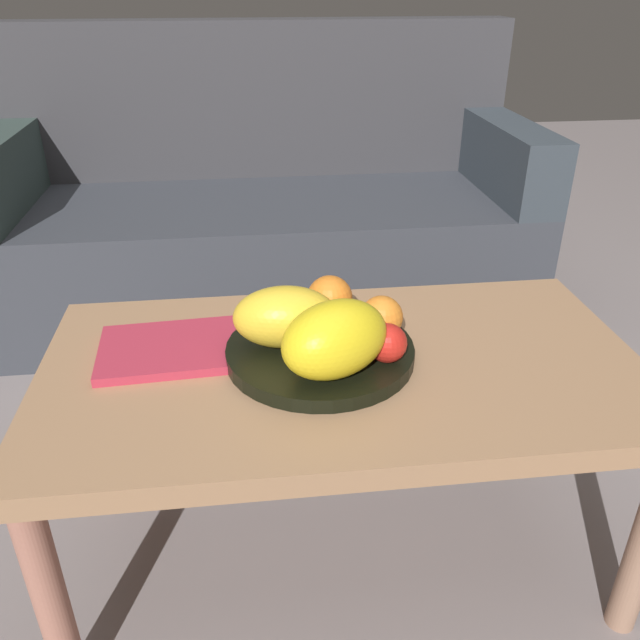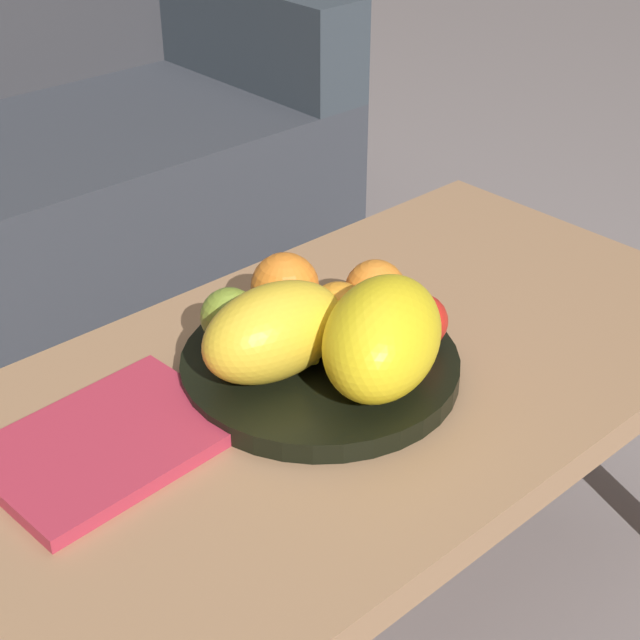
{
  "view_description": "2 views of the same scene",
  "coord_description": "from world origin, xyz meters",
  "px_view_note": "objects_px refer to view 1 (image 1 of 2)",
  "views": [
    {
      "loc": [
        -0.15,
        -0.92,
        1.03
      ],
      "look_at": [
        -0.04,
        0.01,
        0.52
      ],
      "focal_mm": 36.06,
      "sensor_mm": 36.0,
      "label": 1
    },
    {
      "loc": [
        -0.66,
        -0.67,
        1.09
      ],
      "look_at": [
        -0.04,
        0.01,
        0.52
      ],
      "focal_mm": 54.23,
      "sensor_mm": 36.0,
      "label": 2
    }
  ],
  "objects_px": {
    "apple_front": "(283,305)",
    "magazine": "(172,349)",
    "melon_large_front": "(285,317)",
    "orange_left": "(343,322)",
    "melon_smaller_beside": "(335,339)",
    "fruit_bowl": "(320,352)",
    "coffee_table": "(342,386)",
    "orange_right": "(381,317)",
    "couch": "(264,219)",
    "banana_bunch": "(305,320)",
    "apple_left": "(387,343)",
    "orange_front": "(330,298)"
  },
  "relations": [
    {
      "from": "couch",
      "to": "banana_bunch",
      "type": "relative_size",
      "value": 10.32
    },
    {
      "from": "melon_smaller_beside",
      "to": "melon_large_front",
      "type": "bearing_deg",
      "value": 125.56
    },
    {
      "from": "fruit_bowl",
      "to": "melon_large_front",
      "type": "height_order",
      "value": "melon_large_front"
    },
    {
      "from": "apple_left",
      "to": "magazine",
      "type": "distance_m",
      "value": 0.38
    },
    {
      "from": "coffee_table",
      "to": "apple_front",
      "type": "relative_size",
      "value": 14.91
    },
    {
      "from": "couch",
      "to": "magazine",
      "type": "bearing_deg",
      "value": -100.74
    },
    {
      "from": "fruit_bowl",
      "to": "orange_front",
      "type": "height_order",
      "value": "orange_front"
    },
    {
      "from": "orange_front",
      "to": "apple_front",
      "type": "distance_m",
      "value": 0.09
    },
    {
      "from": "coffee_table",
      "to": "couch",
      "type": "xyz_separation_m",
      "value": [
        -0.09,
        1.14,
        -0.09
      ]
    },
    {
      "from": "melon_smaller_beside",
      "to": "orange_front",
      "type": "distance_m",
      "value": 0.18
    },
    {
      "from": "orange_left",
      "to": "apple_left",
      "type": "bearing_deg",
      "value": -47.98
    },
    {
      "from": "orange_left",
      "to": "banana_bunch",
      "type": "distance_m",
      "value": 0.07
    },
    {
      "from": "banana_bunch",
      "to": "melon_large_front",
      "type": "bearing_deg",
      "value": -140.07
    },
    {
      "from": "fruit_bowl",
      "to": "banana_bunch",
      "type": "xyz_separation_m",
      "value": [
        -0.02,
        0.04,
        0.04
      ]
    },
    {
      "from": "melon_smaller_beside",
      "to": "apple_front",
      "type": "relative_size",
      "value": 2.64
    },
    {
      "from": "melon_large_front",
      "to": "melon_smaller_beside",
      "type": "height_order",
      "value": "melon_smaller_beside"
    },
    {
      "from": "melon_smaller_beside",
      "to": "orange_left",
      "type": "distance_m",
      "value": 0.1
    },
    {
      "from": "coffee_table",
      "to": "melon_large_front",
      "type": "height_order",
      "value": "melon_large_front"
    },
    {
      "from": "coffee_table",
      "to": "orange_left",
      "type": "height_order",
      "value": "orange_left"
    },
    {
      "from": "couch",
      "to": "orange_left",
      "type": "relative_size",
      "value": 22.38
    },
    {
      "from": "orange_front",
      "to": "magazine",
      "type": "relative_size",
      "value": 0.34
    },
    {
      "from": "couch",
      "to": "melon_smaller_beside",
      "type": "xyz_separation_m",
      "value": [
        0.06,
        -1.21,
        0.22
      ]
    },
    {
      "from": "apple_front",
      "to": "magazine",
      "type": "height_order",
      "value": "apple_front"
    },
    {
      "from": "melon_large_front",
      "to": "banana_bunch",
      "type": "xyz_separation_m",
      "value": [
        0.04,
        0.03,
        -0.02
      ]
    },
    {
      "from": "couch",
      "to": "apple_front",
      "type": "relative_size",
      "value": 24.63
    },
    {
      "from": "apple_front",
      "to": "magazine",
      "type": "bearing_deg",
      "value": -167.28
    },
    {
      "from": "couch",
      "to": "orange_front",
      "type": "distance_m",
      "value": 1.05
    },
    {
      "from": "couch",
      "to": "banana_bunch",
      "type": "xyz_separation_m",
      "value": [
        0.03,
        -1.08,
        0.19
      ]
    },
    {
      "from": "apple_front",
      "to": "apple_left",
      "type": "xyz_separation_m",
      "value": [
        0.16,
        -0.15,
        -0.0
      ]
    },
    {
      "from": "orange_right",
      "to": "apple_left",
      "type": "height_order",
      "value": "orange_right"
    },
    {
      "from": "fruit_bowl",
      "to": "orange_right",
      "type": "relative_size",
      "value": 4.3
    },
    {
      "from": "apple_left",
      "to": "fruit_bowl",
      "type": "bearing_deg",
      "value": 150.06
    },
    {
      "from": "coffee_table",
      "to": "banana_bunch",
      "type": "bearing_deg",
      "value": 135.97
    },
    {
      "from": "melon_smaller_beside",
      "to": "orange_front",
      "type": "xyz_separation_m",
      "value": [
        0.02,
        0.18,
        -0.02
      ]
    },
    {
      "from": "fruit_bowl",
      "to": "apple_front",
      "type": "bearing_deg",
      "value": 120.42
    },
    {
      "from": "couch",
      "to": "fruit_bowl",
      "type": "relative_size",
      "value": 5.27
    },
    {
      "from": "apple_front",
      "to": "banana_bunch",
      "type": "bearing_deg",
      "value": -55.42
    },
    {
      "from": "couch",
      "to": "fruit_bowl",
      "type": "xyz_separation_m",
      "value": [
        0.05,
        -1.12,
        0.15
      ]
    },
    {
      "from": "orange_left",
      "to": "apple_left",
      "type": "height_order",
      "value": "orange_left"
    },
    {
      "from": "orange_left",
      "to": "magazine",
      "type": "distance_m",
      "value": 0.3
    },
    {
      "from": "orange_front",
      "to": "couch",
      "type": "bearing_deg",
      "value": 94.45
    },
    {
      "from": "orange_left",
      "to": "apple_front",
      "type": "distance_m",
      "value": 0.13
    },
    {
      "from": "apple_left",
      "to": "banana_bunch",
      "type": "relative_size",
      "value": 0.4
    },
    {
      "from": "coffee_table",
      "to": "fruit_bowl",
      "type": "height_order",
      "value": "fruit_bowl"
    },
    {
      "from": "fruit_bowl",
      "to": "couch",
      "type": "bearing_deg",
      "value": 92.59
    },
    {
      "from": "orange_right",
      "to": "apple_front",
      "type": "distance_m",
      "value": 0.18
    },
    {
      "from": "melon_large_front",
      "to": "orange_left",
      "type": "distance_m",
      "value": 0.1
    },
    {
      "from": "orange_front",
      "to": "apple_left",
      "type": "bearing_deg",
      "value": -64.52
    },
    {
      "from": "orange_right",
      "to": "apple_front",
      "type": "height_order",
      "value": "orange_right"
    },
    {
      "from": "apple_front",
      "to": "couch",
      "type": "bearing_deg",
      "value": 89.73
    }
  ]
}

